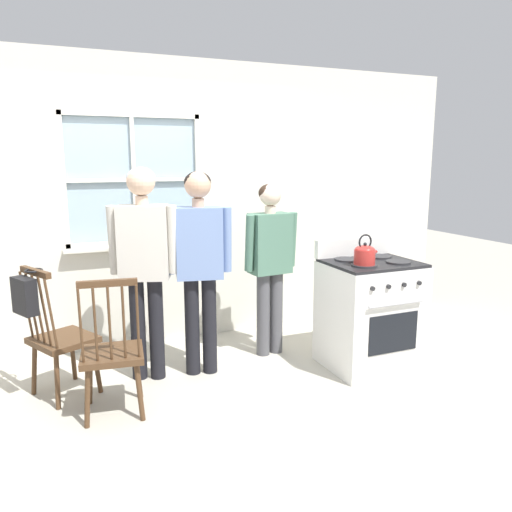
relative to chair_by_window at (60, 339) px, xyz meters
name	(u,v)px	position (x,y,z in m)	size (l,w,h in m)	color
ground_plane	(211,399)	(1.01, -0.51, -0.44)	(16.00, 16.00, 0.00)	#B2AD9E
wall_back	(165,206)	(1.03, 0.89, 0.89)	(6.40, 0.16, 2.70)	silver
chair_by_window	(60,339)	(0.00, 0.00, 0.00)	(0.55, 0.56, 1.01)	#4C331E
chair_near_wall	(112,354)	(0.32, -0.45, 0.00)	(0.47, 0.46, 1.01)	#4C331E
person_elderly_left	(144,252)	(0.66, 0.05, 0.61)	(0.54, 0.32, 1.71)	black
person_teen_center	(199,253)	(1.09, -0.02, 0.58)	(0.54, 0.28, 1.68)	black
person_adult_right	(270,255)	(1.80, 0.15, 0.49)	(0.52, 0.24, 1.56)	#4C4C51
stove	(370,313)	(2.48, -0.43, 0.03)	(0.75, 0.68, 1.08)	white
kettle	(365,254)	(2.31, -0.56, 0.58)	(0.21, 0.17, 0.25)	red
potted_plant	(169,235)	(1.04, 0.80, 0.62)	(0.13, 0.13, 0.30)	beige
handbag	(25,295)	(-0.21, -0.11, 0.39)	(0.24, 0.24, 0.31)	black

